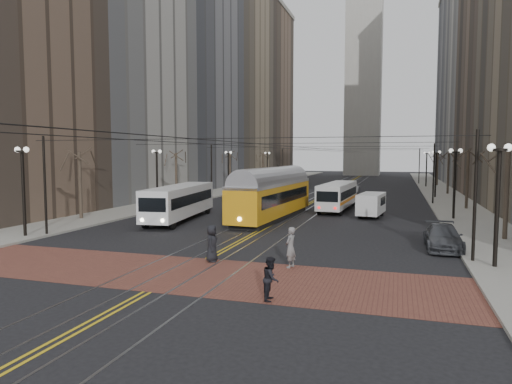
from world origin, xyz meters
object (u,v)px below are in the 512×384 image
Objects in this scene: pedestrian_a at (212,243)px; pedestrian_c at (271,278)px; cargo_van at (371,205)px; streetcar at (272,199)px; sedan_silver at (351,193)px; sedan_grey at (349,194)px; rear_bus at (338,197)px; clock_tower at (364,37)px; transit_bus at (180,203)px; sedan_parked at (443,237)px; pedestrian_b at (291,247)px.

pedestrian_a is 6.71m from pedestrian_c.
cargo_van reaches higher than pedestrian_a.
cargo_van is at bearing 26.79° from streetcar.
streetcar is at bearing -105.39° from sedan_silver.
pedestrian_c is (0.90, -36.75, -0.03)m from sedan_grey.
pedestrian_a is (-6.69, -19.31, -0.09)m from cargo_van.
rear_bus is at bearing -20.18° from pedestrian_a.
rear_bus is 5.30m from cargo_van.
clock_tower is 94.06m from streetcar.
transit_bus is 2.45× the size of cargo_van.
streetcar is 2.83× the size of sedan_grey.
streetcar is 8.75× the size of pedestrian_c.
cargo_van is 14.55m from sedan_silver.
streetcar reaches higher than rear_bus.
transit_bus reaches higher than sedan_parked.
transit_bus is 23.96m from sedan_silver.
clock_tower reaches higher than sedan_silver.
pedestrian_b is (4.47, -103.50, -34.98)m from clock_tower.
sedan_parked is (4.68, -12.54, -0.33)m from cargo_van.
rear_bus is 2.02× the size of sedan_grey.
transit_bus is (-7.72, -90.87, -34.54)m from clock_tower.
transit_bus is 0.80× the size of streetcar.
clock_tower is 40.73× the size of pedestrian_c.
pedestrian_b is at bearing -89.39° from sedan_silver.
clock_tower reaches higher than sedan_grey.
pedestrian_c is (0.43, -5.00, -0.16)m from pedestrian_b.
transit_bus reaches higher than pedestrian_c.
pedestrian_b is 5.02m from pedestrian_c.
pedestrian_a is at bearing -75.64° from pedestrian_b.
sedan_silver is 2.81× the size of pedestrian_a.
pedestrian_a is at bearing -89.77° from clock_tower.
transit_bus reaches higher than pedestrian_b.
sedan_silver is (0.27, 10.15, -0.46)m from rear_bus.
transit_bus is 21.69m from pedestrian_c.
cargo_van is 13.39m from sedan_parked.
streetcar is 16.56m from sedan_grey.
pedestrian_a is at bearing -96.72° from sedan_grey.
streetcar reaches higher than transit_bus.
cargo_van is (3.39, -4.06, -0.30)m from rear_bus.
streetcar is at bearing -118.14° from rear_bus.
cargo_van reaches higher than sedan_grey.
clock_tower is at bearing -2.20° from pedestrian_c.
sedan_grey is 1.78m from sedan_silver.
transit_bus is at bearing -151.17° from streetcar.
sedan_parked is 13.65m from pedestrian_c.
clock_tower is 97.52m from transit_bus.
sedan_grey is 31.95m from pedestrian_a.
sedan_silver is (11.72, 20.89, -0.56)m from transit_bus.
sedan_silver is at bearing 89.71° from sedan_grey.
transit_bus is at bearing -121.81° from sedan_grey.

